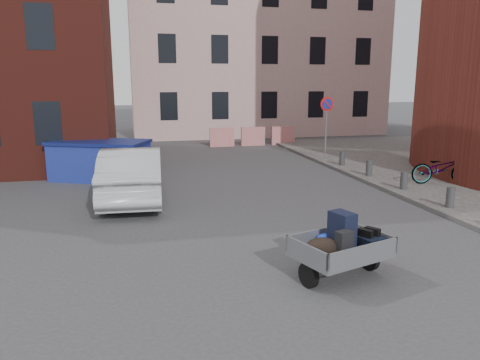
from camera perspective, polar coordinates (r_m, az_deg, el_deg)
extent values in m
plane|color=#38383A|center=(10.16, 0.34, -7.82)|extent=(120.00, 120.00, 0.00)
cube|color=#C69E98|center=(32.55, 1.56, 18.30)|extent=(16.00, 8.00, 14.00)
cylinder|color=gray|center=(20.62, 10.44, 6.19)|extent=(0.07, 0.07, 2.60)
cylinder|color=red|center=(20.52, 10.57, 9.10)|extent=(0.60, 0.03, 0.60)
cylinder|color=navy|center=(20.51, 10.60, 9.10)|extent=(0.44, 0.03, 0.44)
cylinder|color=#3A3A3D|center=(13.69, 24.26, -1.94)|extent=(0.22, 0.22, 0.55)
cylinder|color=#3A3A3D|center=(15.44, 19.35, -0.06)|extent=(0.22, 0.22, 0.55)
cylinder|color=#3A3A3D|center=(17.29, 15.47, 1.42)|extent=(0.22, 0.22, 0.55)
cylinder|color=#3A3A3D|center=(19.22, 12.35, 2.61)|extent=(0.22, 0.22, 0.55)
cube|color=red|center=(24.92, -2.21, 5.23)|extent=(1.30, 0.18, 1.00)
cube|color=red|center=(25.30, 1.59, 5.34)|extent=(1.30, 0.18, 1.00)
cube|color=red|center=(25.79, 5.26, 5.42)|extent=(1.30, 0.18, 1.00)
cylinder|color=black|center=(8.17, 8.35, -11.41)|extent=(0.23, 0.45, 0.44)
cylinder|color=black|center=(9.09, 15.46, -9.23)|extent=(0.23, 0.45, 0.44)
cube|color=slate|center=(8.53, 12.18, -8.79)|extent=(1.86, 1.54, 0.08)
cube|color=slate|center=(7.97, 8.11, -8.74)|extent=(0.38, 1.06, 0.28)
cube|color=slate|center=(9.00, 15.88, -6.65)|extent=(0.38, 1.06, 0.28)
cube|color=slate|center=(8.83, 9.86, -6.71)|extent=(1.53, 0.53, 0.28)
cube|color=slate|center=(8.12, 14.83, -8.65)|extent=(1.53, 0.53, 0.28)
cube|color=slate|center=(9.17, 8.28, -7.52)|extent=(0.29, 0.69, 0.06)
cube|color=black|center=(8.46, 12.32, -6.15)|extent=(0.42, 0.52, 0.70)
cube|color=black|center=(8.74, 15.09, -7.26)|extent=(0.57, 0.69, 0.25)
ellipsoid|color=black|center=(8.10, 9.90, -8.17)|extent=(0.68, 0.53, 0.36)
cube|color=black|center=(8.14, 12.56, -7.71)|extent=(0.32, 0.26, 0.48)
ellipsoid|color=#1836B6|center=(8.68, 10.39, -7.21)|extent=(0.44, 0.40, 0.24)
cube|color=black|center=(8.59, 15.03, -6.26)|extent=(0.24, 0.29, 0.13)
cube|color=black|center=(8.72, 15.85, -6.04)|extent=(0.24, 0.29, 0.13)
cube|color=#1F3097|center=(17.24, -16.69, 2.15)|extent=(3.58, 2.77, 1.28)
cube|color=navy|center=(17.15, -16.83, 4.44)|extent=(3.72, 2.91, 0.11)
imported|color=#B7BBBF|center=(13.99, -13.01, 0.73)|extent=(1.91, 4.83, 1.56)
imported|color=black|center=(16.68, 23.39, 1.35)|extent=(2.09, 1.08, 1.04)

